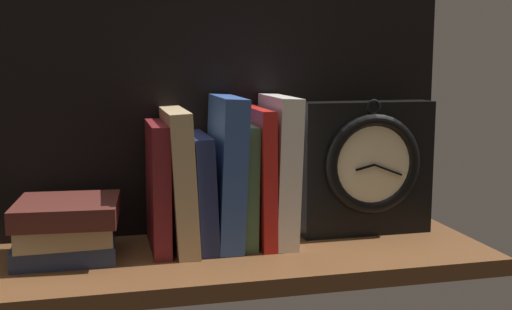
# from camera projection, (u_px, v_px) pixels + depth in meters

# --- Properties ---
(ground_plane) EXTENTS (0.78, 0.27, 0.03)m
(ground_plane) POSITION_uv_depth(u_px,v_px,m) (232.00, 259.00, 0.96)
(ground_plane) COLOR brown
(back_panel) EXTENTS (0.78, 0.01, 0.39)m
(back_panel) POSITION_uv_depth(u_px,v_px,m) (215.00, 114.00, 1.05)
(back_panel) COLOR black
(back_panel) RESTS_ON ground_plane
(book_maroon_dawkins) EXTENTS (0.03, 0.14, 0.19)m
(book_maroon_dawkins) POSITION_uv_depth(u_px,v_px,m) (158.00, 186.00, 0.96)
(book_maroon_dawkins) COLOR maroon
(book_maroon_dawkins) RESTS_ON ground_plane
(book_tan_shortstories) EXTENTS (0.04, 0.16, 0.21)m
(book_tan_shortstories) POSITION_uv_depth(u_px,v_px,m) (179.00, 179.00, 0.96)
(book_tan_shortstories) COLOR tan
(book_tan_shortstories) RESTS_ON ground_plane
(book_navy_bierce) EXTENTS (0.03, 0.14, 0.17)m
(book_navy_bierce) POSITION_uv_depth(u_px,v_px,m) (201.00, 190.00, 0.97)
(book_navy_bierce) COLOR #192147
(book_navy_bierce) RESTS_ON ground_plane
(book_blue_modern) EXTENTS (0.05, 0.14, 0.23)m
(book_blue_modern) POSITION_uv_depth(u_px,v_px,m) (223.00, 171.00, 0.98)
(book_blue_modern) COLOR #2D4C8E
(book_blue_modern) RESTS_ON ground_plane
(book_green_romantic) EXTENTS (0.02, 0.12, 0.19)m
(book_green_romantic) POSITION_uv_depth(u_px,v_px,m) (243.00, 184.00, 0.99)
(book_green_romantic) COLOR #476B44
(book_green_romantic) RESTS_ON ground_plane
(book_red_requiem) EXTENTS (0.02, 0.15, 0.21)m
(book_red_requiem) POSITION_uv_depth(u_px,v_px,m) (259.00, 175.00, 0.99)
(book_red_requiem) COLOR red
(book_red_requiem) RESTS_ON ground_plane
(book_white_catcher) EXTENTS (0.04, 0.14, 0.23)m
(book_white_catcher) POSITION_uv_depth(u_px,v_px,m) (278.00, 169.00, 1.00)
(book_white_catcher) COLOR silver
(book_white_catcher) RESTS_ON ground_plane
(framed_clock) EXTENTS (0.22, 0.06, 0.22)m
(framed_clock) POSITION_uv_depth(u_px,v_px,m) (367.00, 167.00, 1.03)
(framed_clock) COLOR black
(framed_clock) RESTS_ON ground_plane
(book_stack_side) EXTENTS (0.15, 0.15, 0.09)m
(book_stack_side) POSITION_uv_depth(u_px,v_px,m) (66.00, 229.00, 0.91)
(book_stack_side) COLOR #232D4C
(book_stack_side) RESTS_ON ground_plane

